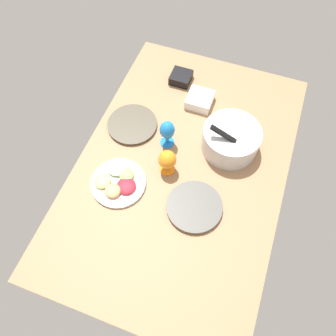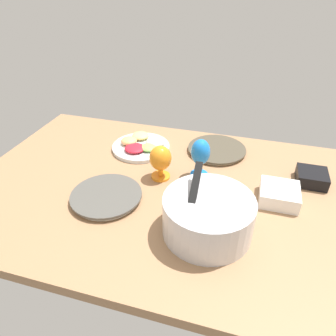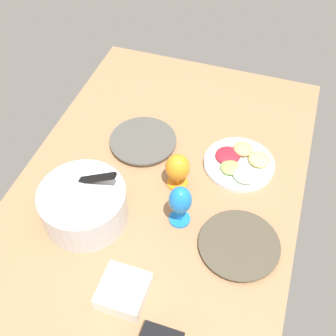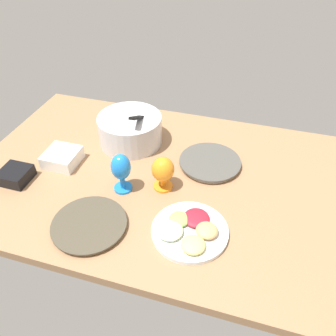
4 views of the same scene
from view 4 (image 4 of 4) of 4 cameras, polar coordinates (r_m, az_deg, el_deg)
ground_plane at (r=145.04cm, az=-1.68°, el=-1.78°), size 160.00×104.00×4.00cm
dinner_plate_left at (r=126.32cm, az=-13.14°, el=-9.31°), size 27.22×27.22×1.94cm
dinner_plate_right at (r=149.20cm, az=7.09°, el=0.91°), size 26.97×26.97×2.36cm
mixing_bowl at (r=159.50cm, az=-6.40°, el=6.59°), size 29.54×29.54×20.60cm
fruit_platter at (r=120.69cm, az=3.66°, el=-10.42°), size 27.30×27.30×5.09cm
hurricane_glass_orange at (r=132.36cm, az=-0.88°, el=-0.45°), size 9.06×9.06×14.65cm
hurricane_glass_blue at (r=131.68cm, az=-7.93°, el=-0.16°), size 7.82×7.82×17.10cm
square_bowl_black at (r=153.12cm, az=-24.38°, el=-1.01°), size 11.72×11.72×5.23cm
square_bowl_white at (r=155.10cm, az=-17.43°, el=1.81°), size 14.14×14.14×5.85cm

